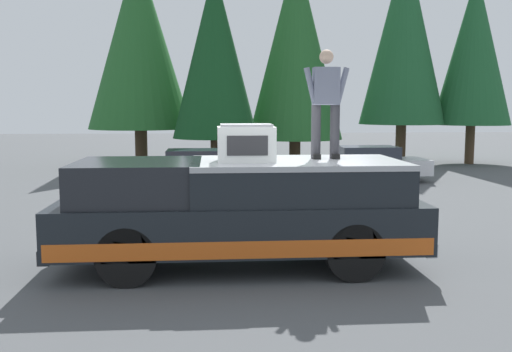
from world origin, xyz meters
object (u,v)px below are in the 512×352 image
(compressor_unit, at_px, (246,143))
(person_on_truck_bed, at_px, (326,101))
(parked_car_white, at_px, (196,169))
(pickup_truck, at_px, (240,211))
(parked_car_silver, at_px, (365,164))

(compressor_unit, bearing_deg, person_on_truck_bed, -72.02)
(person_on_truck_bed, xyz_separation_m, parked_car_white, (8.68, 2.26, -1.97))
(pickup_truck, height_order, parked_car_silver, pickup_truck)
(pickup_truck, height_order, parked_car_white, pickup_truck)
(pickup_truck, distance_m, compressor_unit, 1.07)
(compressor_unit, distance_m, person_on_truck_bed, 1.48)
(pickup_truck, xyz_separation_m, person_on_truck_bed, (0.23, -1.37, 1.68))
(person_on_truck_bed, relative_size, parked_car_silver, 0.41)
(pickup_truck, relative_size, person_on_truck_bed, 3.28)
(parked_car_silver, xyz_separation_m, parked_car_white, (-1.05, 5.58, 0.00))
(pickup_truck, bearing_deg, compressor_unit, -153.22)
(pickup_truck, relative_size, parked_car_silver, 1.35)
(pickup_truck, bearing_deg, person_on_truck_bed, -80.34)
(compressor_unit, xyz_separation_m, person_on_truck_bed, (0.41, -1.27, 0.62))
(pickup_truck, bearing_deg, parked_car_silver, -25.19)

